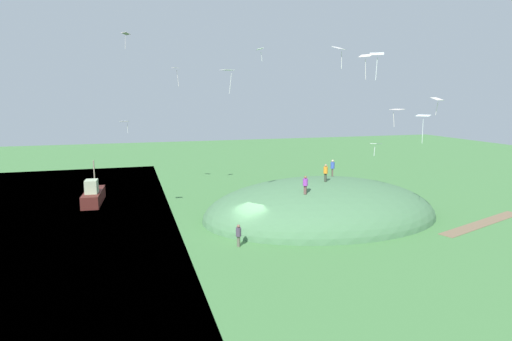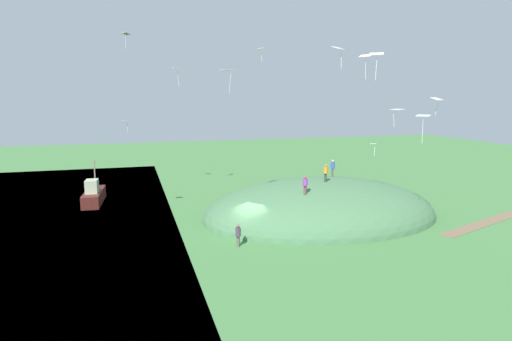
% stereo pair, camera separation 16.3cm
% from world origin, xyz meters
% --- Properties ---
extents(ground_plane, '(160.00, 160.00, 0.00)m').
position_xyz_m(ground_plane, '(0.00, 0.00, 0.00)').
color(ground_plane, '#43783F').
extents(grass_hill, '(23.44, 16.92, 7.37)m').
position_xyz_m(grass_hill, '(8.31, 3.41, 0.00)').
color(grass_hill, '#46734B').
rests_on(grass_hill, ground_plane).
extents(dirt_path, '(12.38, 5.49, 0.04)m').
position_xyz_m(dirt_path, '(21.61, -3.24, 0.02)').
color(dirt_path, brown).
rests_on(dirt_path, ground_plane).
extents(boat_on_lake, '(2.20, 6.62, 4.53)m').
position_xyz_m(boat_on_lake, '(-13.53, 15.23, 0.91)').
color(boat_on_lake, '#4D1E19').
rests_on(boat_on_lake, lake_water).
extents(person_on_hilltop, '(0.57, 0.57, 1.68)m').
position_xyz_m(person_on_hilltop, '(8.16, 2.31, 4.70)').
color(person_on_hilltop, '#323A2D').
rests_on(person_on_hilltop, grass_hill).
extents(person_walking_path, '(0.59, 0.59, 1.79)m').
position_xyz_m(person_walking_path, '(-1.66, -2.88, 1.13)').
color(person_walking_path, '#525244').
rests_on(person_walking_path, ground_plane).
extents(person_watching_kites, '(0.61, 0.61, 1.63)m').
position_xyz_m(person_watching_kites, '(5.05, -0.18, 4.19)').
color(person_watching_kites, brown).
rests_on(person_watching_kites, grass_hill).
extents(person_with_child, '(0.47, 0.47, 1.72)m').
position_xyz_m(person_with_child, '(10.32, 5.18, 4.62)').
color(person_with_child, brown).
rests_on(person_with_child, grass_hill).
extents(kite_0, '(1.01, 1.24, 1.57)m').
position_xyz_m(kite_0, '(12.83, -1.69, 10.46)').
color(kite_0, silver).
extents(kite_1, '(1.10, 0.95, 1.32)m').
position_xyz_m(kite_1, '(12.51, -7.07, 11.38)').
color(kite_1, silver).
extents(kite_2, '(0.75, 0.98, 1.18)m').
position_xyz_m(kite_2, '(2.38, 4.66, 15.86)').
color(kite_2, white).
extents(kite_3, '(1.24, 1.14, 2.06)m').
position_xyz_m(kite_3, '(8.58, -4.96, 14.65)').
color(kite_3, white).
extents(kite_4, '(0.86, 0.65, 1.19)m').
position_xyz_m(kite_4, '(-9.81, 8.30, 9.25)').
color(kite_4, white).
extents(kite_5, '(1.26, 1.17, 1.70)m').
position_xyz_m(kite_5, '(6.42, -3.06, 15.23)').
color(kite_5, white).
extents(kite_6, '(1.31, 1.19, 1.19)m').
position_xyz_m(kite_6, '(12.74, 1.22, 7.22)').
color(kite_6, white).
extents(kite_7, '(1.01, 1.09, 1.72)m').
position_xyz_m(kite_7, '(-9.26, 15.97, 18.21)').
color(kite_7, white).
extents(kite_8, '(0.87, 0.79, 2.17)m').
position_xyz_m(kite_8, '(-3.91, 17.19, 14.65)').
color(kite_8, white).
extents(kite_9, '(1.20, 1.27, 2.17)m').
position_xyz_m(kite_9, '(10.57, 0.01, 15.00)').
color(kite_9, silver).
extents(kite_10, '(1.13, 0.99, 1.78)m').
position_xyz_m(kite_10, '(-2.10, -1.61, 13.48)').
color(kite_10, white).
extents(kite_11, '(1.20, 1.27, 2.26)m').
position_xyz_m(kite_11, '(13.16, -4.79, 9.99)').
color(kite_11, white).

